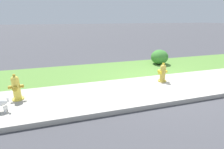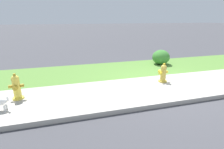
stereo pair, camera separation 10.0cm
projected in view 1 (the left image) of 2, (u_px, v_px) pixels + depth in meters
ground_plane at (166, 86)px, 5.61m from camera, size 120.00×120.00×0.00m
sidewalk_pavement at (166, 86)px, 5.61m from camera, size 18.00×2.06×0.01m
grass_verge at (137, 68)px, 7.66m from camera, size 18.00×2.44×0.01m
street_curb at (190, 99)px, 4.59m from camera, size 18.00×0.16×0.12m
fire_hydrant_mid_block at (16, 88)px, 4.57m from camera, size 0.37×0.34×0.72m
fire_hydrant_at_driveway at (163, 73)px, 5.91m from camera, size 0.38×0.34×0.66m
shrub_bush_near_lamp at (160, 57)px, 8.19m from camera, size 0.79×0.79×0.67m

